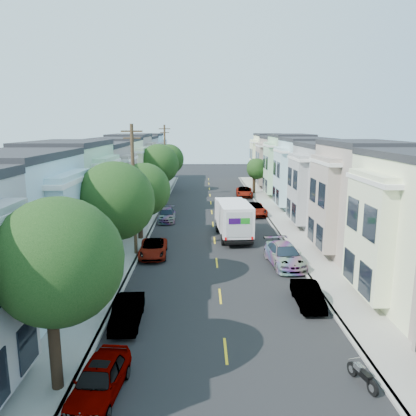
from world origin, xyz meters
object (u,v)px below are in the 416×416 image
utility_pole_near (134,190)px  parked_left_a (99,380)px  parked_left_d (167,215)px  parked_right_d (244,192)px  tree_d (158,164)px  parked_right_b (284,255)px  motorcycle (362,375)px  utility_pole_far (165,161)px  parked_left_b (127,312)px  lead_sedan (233,206)px  tree_e (168,159)px  parked_right_a (308,295)px  tree_b (114,201)px  tree_c (143,190)px  tree_far_r (256,169)px  parked_left_c (153,249)px  fedex_truck (233,218)px  parked_right_c (255,209)px  tree_a (56,262)px

utility_pole_near → parked_left_a: size_ratio=2.37×
parked_left_d → parked_right_d: parked_right_d is taller
tree_d → parked_right_d: 15.60m
parked_right_b → motorcycle: bearing=-94.2°
utility_pole_near → utility_pole_far: bearing=90.0°
parked_left_a → parked_right_d: (9.80, 43.69, 0.00)m
parked_left_a → parked_right_b: parked_right_b is taller
parked_left_b → parked_right_b: 13.19m
lead_sedan → parked_left_a: parked_left_a is taller
tree_e → parked_right_a: tree_e is taller
tree_d → utility_pole_far: bearing=90.0°
tree_b → tree_c: size_ratio=1.16×
tree_b → utility_pole_near: (0.00, 7.05, -0.46)m
parked_left_a → motorcycle: size_ratio=2.27×
tree_c → tree_b: bearing=-90.0°
utility_pole_far → lead_sedan: 13.86m
lead_sedan → parked_left_b: bearing=-107.1°
tree_c → tree_e: (-0.00, 26.59, 0.50)m
tree_b → utility_pole_far: size_ratio=0.80×
tree_d → motorcycle: tree_d is taller
tree_e → tree_far_r: bearing=-7.5°
utility_pole_near → parked_right_a: 15.23m
utility_pole_near → parked_right_b: bearing=-12.7°
utility_pole_near → parked_left_c: utility_pole_near is taller
fedex_truck → parked_left_c: 8.57m
fedex_truck → parked_left_d: 9.45m
tree_far_r → parked_right_b: size_ratio=1.03×
tree_e → tree_far_r: (13.20, -1.75, -1.31)m
parked_right_c → parked_left_a: bearing=-109.5°
tree_e → parked_left_d: size_ratio=1.68×
utility_pole_near → fedex_truck: (8.01, 4.97, -3.30)m
parked_right_a → utility_pole_near: bearing=140.5°
utility_pole_near → parked_left_b: (1.40, -11.34, -4.51)m
tree_a → parked_left_a: bearing=-14.2°
parked_right_b → parked_right_d: 29.17m
tree_a → motorcycle: bearing=1.1°
tree_e → fedex_truck: size_ratio=1.06×
fedex_truck → parked_right_d: fedex_truck is taller
parked_right_b → parked_right_c: 16.97m
tree_d → parked_left_a: 34.38m
tree_d → parked_right_a: tree_d is taller
parked_right_d → parked_left_b: bearing=-100.9°
tree_a → tree_b: tree_b is taller
lead_sedan → parked_right_b: size_ratio=0.86×
parked_right_c → motorcycle: bearing=-91.6°
parked_left_a → motorcycle: (10.11, 0.57, -0.29)m
parked_left_d → utility_pole_near: bearing=-99.4°
parked_left_b → parked_right_d: (9.80, 38.00, 0.04)m
tree_e → parked_left_b: tree_e is taller
tree_c → parked_right_a: tree_c is taller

